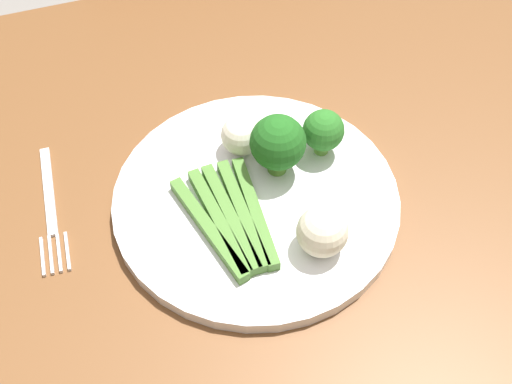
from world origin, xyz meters
The scene contains 9 objects.
dining_table centered at (0.00, 0.00, 0.66)m, with size 1.17×0.94×0.77m.
chair centered at (-0.14, -0.61, 0.50)m, with size 0.44×0.44×0.87m.
plate centered at (-0.05, -0.06, 0.78)m, with size 0.29×0.29×0.01m, color white.
asparagus_bundle centered at (-0.01, -0.03, 0.79)m, with size 0.08×0.14×0.01m.
broccoli_left centered at (-0.13, -0.09, 0.82)m, with size 0.04×0.04×0.05m.
broccoli_front_left centered at (-0.08, -0.08, 0.83)m, with size 0.06×0.06×0.07m.
cauliflower_edge centered at (-0.09, 0.02, 0.81)m, with size 0.05×0.05×0.05m, color beige.
cauliflower_front centered at (-0.05, -0.12, 0.81)m, with size 0.04×0.04×0.04m, color silver.
fork centered at (0.16, -0.12, 0.78)m, with size 0.03×0.17×0.00m.
Camera 1 is at (0.08, 0.32, 1.31)m, focal length 44.99 mm.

